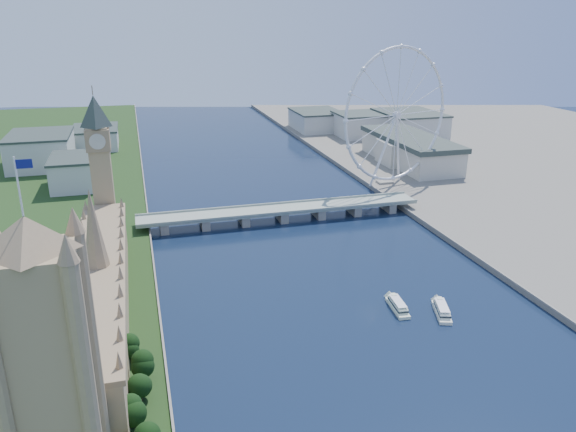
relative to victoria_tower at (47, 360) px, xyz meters
name	(u,v)px	position (x,y,z in m)	size (l,w,h in m)	color
victoria_tower	(47,360)	(0.00, 0.00, 0.00)	(28.16, 28.16, 112.00)	tan
parliament_range	(101,293)	(7.00, 115.00, -36.01)	(24.00, 200.00, 70.00)	tan
big_ben	(99,152)	(7.00, 223.00, 12.08)	(20.02, 20.02, 110.00)	tan
westminster_bridge	(282,212)	(135.00, 245.00, -47.86)	(220.00, 22.00, 9.50)	gray
london_eye	(397,116)	(254.98, 300.08, 13.03)	(113.60, 39.12, 124.30)	silver
county_hall	(409,166)	(310.00, 375.00, -54.49)	(54.00, 144.00, 35.00)	beige
city_skyline	(258,134)	(174.22, 505.08, -37.53)	(505.00, 280.00, 32.00)	beige
tour_boat_near	(397,309)	(158.83, 90.21, -54.49)	(6.66, 26.24, 5.76)	white
tour_boat_far	(441,314)	(179.20, 79.46, -54.49)	(6.84, 26.92, 5.92)	white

